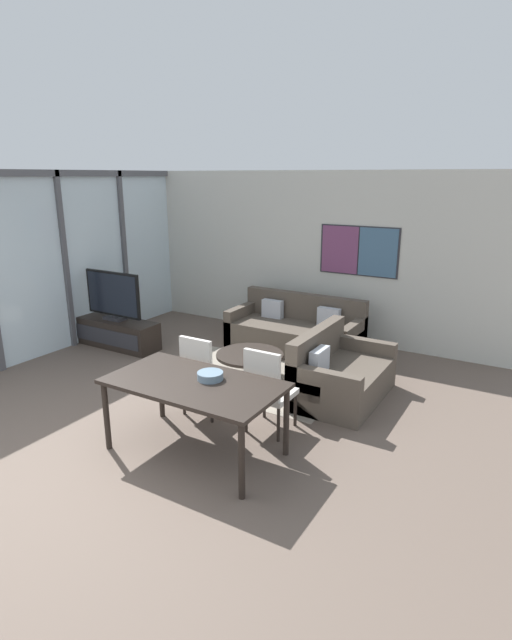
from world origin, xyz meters
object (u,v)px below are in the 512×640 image
object	(u,v)px
television	(113,296)
fruit_bowl	(210,375)
tv_console	(116,333)
dining_chair_centre	(267,387)
dining_table	(194,388)
dining_chair_left	(203,372)
sofa_side	(337,376)
coffee_table	(250,360)
sofa_main	(296,332)

from	to	relation	value
television	fruit_bowl	bearing A→B (deg)	-29.39
tv_console	dining_chair_centre	bearing A→B (deg)	-19.10
tv_console	dining_chair_centre	distance (m)	3.78
television	dining_table	distance (m)	3.69
dining_chair_left	sofa_side	bearing A→B (deg)	47.43
television	dining_table	xyz separation A→B (m)	(3.13, -1.95, -0.15)
fruit_bowl	coffee_table	bearing A→B (deg)	109.66
sofa_side	dining_table	world-z (taller)	sofa_side
television	dining_chair_centre	distance (m)	3.78
television	sofa_main	world-z (taller)	television
sofa_side	dining_chair_centre	size ratio (longest dim) A/B	1.50
sofa_main	dining_chair_left	xyz separation A→B (m)	(0.11, -2.67, 0.25)
sofa_main	dining_chair_left	size ratio (longest dim) A/B	2.18
dining_table	fruit_bowl	xyz separation A→B (m)	(0.11, 0.12, 0.12)
dining_table	coffee_table	bearing A→B (deg)	105.52
coffee_table	dining_chair_left	size ratio (longest dim) A/B	0.96
dining_chair_left	fruit_bowl	bearing A→B (deg)	-47.23
sofa_main	coffee_table	distance (m)	1.45
tv_console	dining_chair_left	distance (m)	2.99
television	fruit_bowl	xyz separation A→B (m)	(3.24, -1.83, -0.03)
sofa_main	television	bearing A→B (deg)	-151.21
television	sofa_side	distance (m)	3.91
sofa_side	dining_chair_centre	bearing A→B (deg)	166.06
sofa_main	dining_chair_left	bearing A→B (deg)	-87.66
television	sofa_main	size ratio (longest dim) A/B	0.53
tv_console	sofa_main	size ratio (longest dim) A/B	0.73
sofa_main	coffee_table	world-z (taller)	sofa_main
sofa_side	dining_chair_left	size ratio (longest dim) A/B	1.50
tv_console	sofa_side	distance (m)	3.87
sofa_side	dining_table	distance (m)	2.14
television	sofa_main	bearing A→B (deg)	28.79
sofa_side	fruit_bowl	xyz separation A→B (m)	(-0.63, -1.84, 0.54)
tv_console	television	distance (m)	0.62
sofa_side	dining_table	size ratio (longest dim) A/B	0.84
sofa_side	dining_table	bearing A→B (deg)	159.48
television	sofa_side	world-z (taller)	television
dining_chair_centre	coffee_table	bearing A→B (deg)	128.44
television	sofa_side	xyz separation A→B (m)	(3.87, 0.02, -0.57)
sofa_side	dining_chair_centre	world-z (taller)	dining_chair_centre
tv_console	sofa_main	xyz separation A→B (m)	(2.60, 1.43, 0.05)
dining_table	fruit_bowl	bearing A→B (deg)	48.62
television	dining_chair_left	distance (m)	3.00
tv_console	dining_chair_left	world-z (taller)	dining_chair_left
television	dining_chair_left	size ratio (longest dim) A/B	1.15
coffee_table	tv_console	bearing A→B (deg)	179.54
coffee_table	fruit_bowl	size ratio (longest dim) A/B	3.56
dining_chair_centre	dining_chair_left	bearing A→B (deg)	-179.01
tv_console	fruit_bowl	xyz separation A→B (m)	(3.24, -1.82, 0.59)
tv_console	dining_chair_centre	xyz separation A→B (m)	(3.56, -1.23, 0.30)
coffee_table	dining_chair_centre	size ratio (longest dim) A/B	0.96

